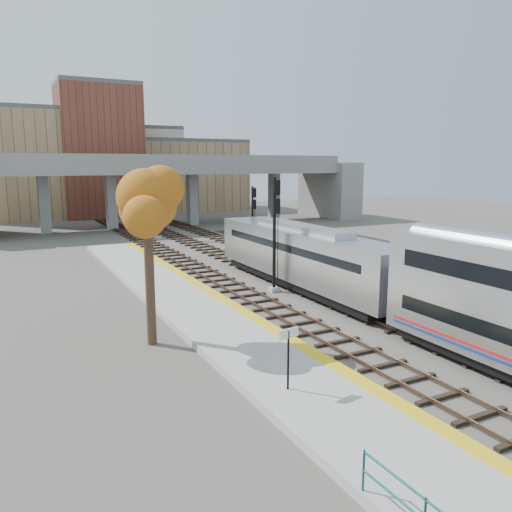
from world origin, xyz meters
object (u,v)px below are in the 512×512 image
signal_mast_far (157,207)px  car_c (300,228)px  car_b (279,230)px  locomotive (302,255)px  signal_mast_mid (253,224)px  car_a (306,236)px  tree (147,199)px  signal_mast_near (275,235)px

signal_mast_far → car_c: 17.26m
car_b → locomotive: bearing=-121.3°
car_b → car_c: (3.28, 0.70, 0.05)m
signal_mast_mid → car_b: signal_mast_mid is taller
car_a → car_b: car_b is taller
car_a → car_c: (2.82, 5.84, 0.08)m
tree → locomotive: bearing=26.1°
tree → car_a: 33.79m
tree → car_b: (23.24, 28.42, -6.15)m
signal_mast_far → car_a: 16.97m
signal_mast_mid → signal_mast_far: 16.13m
signal_mast_near → car_b: signal_mast_near is taller
locomotive → car_a: (11.71, 17.41, -1.67)m
signal_mast_far → tree: (-9.89, -32.68, 3.17)m
signal_mast_mid → car_c: size_ratio=1.43×
signal_mast_near → car_b: bearing=59.4°
signal_mast_mid → car_b: bearing=50.8°
signal_mast_mid → car_c: bearing=43.8°
signal_mast_near → car_b: (13.35, 22.57, -3.16)m
car_b → tree: bearing=-134.1°
tree → car_a: (23.69, 23.28, -6.18)m
tree → car_c: bearing=47.7°
locomotive → car_c: (14.53, 23.25, -1.59)m
signal_mast_far → car_a: (13.81, -9.40, -3.01)m
locomotive → car_a: size_ratio=5.73×
signal_mast_far → tree: tree is taller
locomotive → car_c: locomotive is taller
locomotive → tree: tree is taller
signal_mast_far → car_c: bearing=-12.1°
tree → car_b: size_ratio=2.51×
signal_mast_far → car_b: 14.33m
signal_mast_near → car_c: 28.77m
signal_mast_near → car_a: 22.47m
signal_mast_near → signal_mast_far: signal_mast_near is taller
tree → car_a: size_ratio=2.75×
signal_mast_far → tree: bearing=-106.8°
car_b → car_c: bearing=7.3°
signal_mast_far → tree: 34.29m
signal_mast_near → tree: (-9.89, -5.85, 2.99)m
locomotive → car_a: bearing=56.1°
locomotive → signal_mast_far: (-2.10, 26.81, 1.34)m
signal_mast_near → signal_mast_mid: 11.99m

